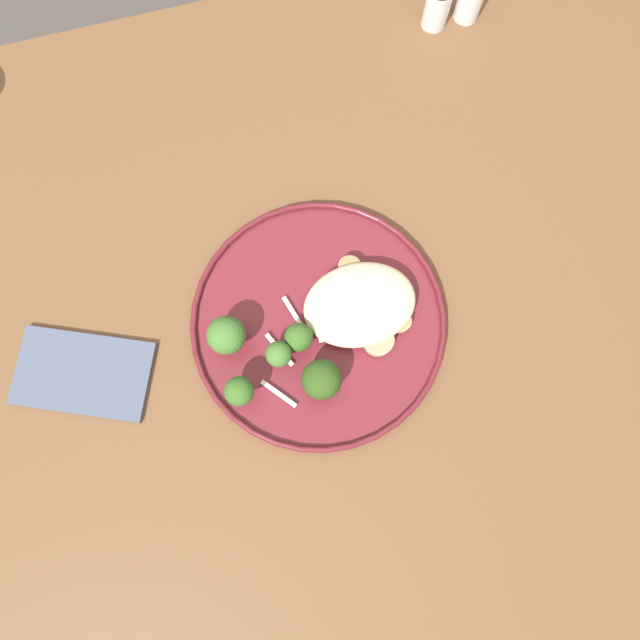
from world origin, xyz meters
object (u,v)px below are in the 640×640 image
at_px(seared_scallop_front_small, 350,268).
at_px(seared_scallop_half_hidden, 379,342).
at_px(broccoli_floret_near_rim, 279,355).
at_px(broccoli_floret_small_sprig, 299,338).
at_px(seared_scallop_rear_pale, 371,324).
at_px(seared_scallop_right_edge, 349,319).
at_px(pepper_shaker, 438,4).
at_px(seared_scallop_large_seared, 368,294).
at_px(broccoli_floret_center_pile, 240,391).
at_px(seared_scallop_center_golden, 400,322).
at_px(broccoli_floret_rear_charred, 227,335).
at_px(broccoli_floret_tall_stalk, 322,379).
at_px(dinner_plate, 320,322).
at_px(folded_napkin, 83,374).

bearing_deg(seared_scallop_front_small, seared_scallop_half_hidden, 95.01).
distance_m(seared_scallop_front_small, broccoli_floret_near_rim, 0.13).
bearing_deg(broccoli_floret_small_sprig, seared_scallop_rear_pale, 177.69).
xyz_separation_m(seared_scallop_right_edge, broccoli_floret_near_rim, (0.09, 0.02, 0.02)).
xyz_separation_m(seared_scallop_front_small, pepper_shaker, (-0.20, -0.30, 0.01)).
height_order(seared_scallop_large_seared, broccoli_floret_small_sprig, broccoli_floret_small_sprig).
bearing_deg(pepper_shaker, broccoli_floret_small_sprig, 53.26).
distance_m(broccoli_floret_small_sprig, broccoli_floret_center_pile, 0.08).
distance_m(seared_scallop_center_golden, broccoli_floret_rear_charred, 0.19).
bearing_deg(seared_scallop_center_golden, broccoli_floret_center_pile, 9.80).
bearing_deg(seared_scallop_rear_pale, broccoli_floret_center_pile, 13.57).
xyz_separation_m(seared_scallop_rear_pale, broccoli_floret_small_sprig, (0.08, -0.00, 0.02)).
distance_m(seared_scallop_right_edge, broccoli_floret_small_sprig, 0.06).
height_order(seared_scallop_half_hidden, broccoli_floret_small_sprig, broccoli_floret_small_sprig).
xyz_separation_m(seared_scallop_half_hidden, broccoli_floret_tall_stalk, (0.07, 0.03, 0.02)).
height_order(seared_scallop_large_seared, broccoli_floret_center_pile, broccoli_floret_center_pile).
xyz_separation_m(seared_scallop_center_golden, seared_scallop_front_small, (0.04, -0.07, 0.00)).
bearing_deg(pepper_shaker, seared_scallop_large_seared, 61.09).
height_order(dinner_plate, broccoli_floret_center_pile, broccoli_floret_center_pile).
relative_size(seared_scallop_center_golden, seared_scallop_half_hidden, 0.70).
bearing_deg(seared_scallop_large_seared, broccoli_floret_near_rim, 21.47).
height_order(broccoli_floret_near_rim, folded_napkin, broccoli_floret_near_rim).
distance_m(seared_scallop_large_seared, broccoli_floret_rear_charred, 0.16).
bearing_deg(broccoli_floret_near_rim, seared_scallop_front_small, -141.95).
distance_m(seared_scallop_center_golden, broccoli_floret_tall_stalk, 0.11).
relative_size(broccoli_floret_near_rim, broccoli_floret_tall_stalk, 0.88).
bearing_deg(broccoli_floret_small_sprig, seared_scallop_front_small, -139.13).
height_order(seared_scallop_front_small, broccoli_floret_rear_charred, broccoli_floret_rear_charred).
height_order(seared_scallop_right_edge, broccoli_floret_center_pile, broccoli_floret_center_pile).
height_order(seared_scallop_center_golden, pepper_shaker, pepper_shaker).
bearing_deg(seared_scallop_right_edge, seared_scallop_rear_pale, 149.90).
distance_m(seared_scallop_center_golden, broccoli_floret_small_sprig, 0.12).
bearing_deg(pepper_shaker, dinner_plate, 54.97).
bearing_deg(pepper_shaker, folded_napkin, 33.12).
bearing_deg(seared_scallop_rear_pale, seared_scallop_front_small, -85.68).
relative_size(broccoli_floret_near_rim, pepper_shaker, 0.73).
bearing_deg(broccoli_floret_rear_charred, dinner_plate, 177.70).
relative_size(broccoli_floret_center_pile, folded_napkin, 0.35).
height_order(broccoli_floret_near_rim, broccoli_floret_rear_charred, broccoli_floret_rear_charred).
relative_size(seared_scallop_right_edge, broccoli_floret_tall_stalk, 0.47).
bearing_deg(folded_napkin, seared_scallop_large_seared, -179.56).
distance_m(seared_scallop_large_seared, seared_scallop_right_edge, 0.04).
bearing_deg(broccoli_floret_small_sprig, broccoli_floret_rear_charred, -15.66).
xyz_separation_m(dinner_plate, broccoli_floret_rear_charred, (0.10, -0.00, 0.04)).
bearing_deg(broccoli_floret_tall_stalk, seared_scallop_front_small, -118.80).
relative_size(broccoli_floret_rear_charred, pepper_shaker, 0.85).
height_order(seared_scallop_large_seared, seared_scallop_front_small, seared_scallop_front_small).
height_order(seared_scallop_half_hidden, broccoli_floret_tall_stalk, broccoli_floret_tall_stalk).
relative_size(dinner_plate, broccoli_floret_small_sprig, 6.40).
relative_size(seared_scallop_front_small, broccoli_floret_rear_charred, 0.47).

